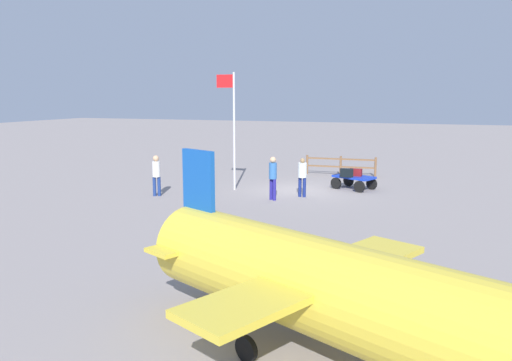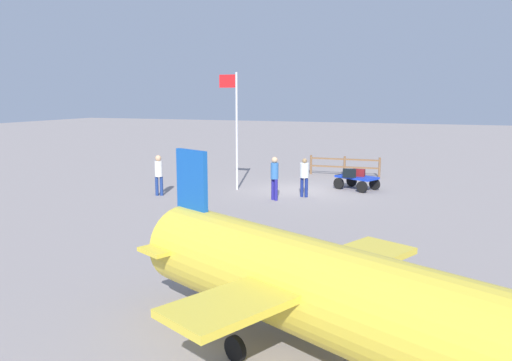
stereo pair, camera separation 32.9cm
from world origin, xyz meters
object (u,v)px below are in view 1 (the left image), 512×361
(flagpole, at_px, (232,122))
(airplane_near, at_px, (332,290))
(worker_lead, at_px, (302,174))
(worker_trailing, at_px, (273,175))
(suitcase_dark, at_px, (347,173))
(suitcase_tan, at_px, (356,172))
(luggage_cart, at_px, (353,180))
(worker_supervisor, at_px, (156,172))

(flagpole, bearing_deg, airplane_near, 118.29)
(worker_lead, bearing_deg, worker_trailing, 47.51)
(suitcase_dark, bearing_deg, worker_lead, 54.96)
(suitcase_tan, relative_size, worker_lead, 0.35)
(luggage_cart, height_order, worker_trailing, worker_trailing)
(suitcase_tan, xyz_separation_m, airplane_near, (-2.05, 15.68, 0.45))
(luggage_cart, relative_size, worker_trailing, 1.16)
(worker_trailing, bearing_deg, worker_lead, -132.49)
(suitcase_dark, relative_size, worker_trailing, 0.36)
(suitcase_dark, relative_size, worker_lead, 0.39)
(suitcase_tan, xyz_separation_m, flagpole, (5.30, 2.02, 2.33))
(suitcase_tan, bearing_deg, flagpole, 20.88)
(suitcase_dark, xyz_separation_m, flagpole, (4.96, 1.62, 2.32))
(worker_supervisor, bearing_deg, airplane_near, 131.46)
(suitcase_dark, height_order, airplane_near, airplane_near)
(suitcase_tan, distance_m, worker_lead, 3.18)
(worker_supervisor, bearing_deg, worker_lead, -162.03)
(worker_lead, relative_size, flagpole, 0.31)
(worker_trailing, distance_m, worker_supervisor, 5.06)
(worker_trailing, height_order, airplane_near, airplane_near)
(suitcase_tan, relative_size, airplane_near, 0.08)
(suitcase_tan, bearing_deg, worker_trailing, 52.01)
(luggage_cart, xyz_separation_m, airplane_near, (-2.13, 15.69, 0.80))
(flagpole, bearing_deg, worker_lead, 170.96)
(suitcase_tan, xyz_separation_m, worker_lead, (1.86, 2.57, 0.20))
(worker_lead, distance_m, worker_supervisor, 6.27)
(worker_supervisor, height_order, flagpole, flagpole)
(worker_supervisor, bearing_deg, luggage_cart, -149.76)
(worker_trailing, height_order, flagpole, flagpole)
(suitcase_tan, distance_m, worker_supervisor, 9.03)
(worker_trailing, relative_size, worker_supervisor, 1.03)
(airplane_near, bearing_deg, flagpole, -61.71)
(luggage_cart, bearing_deg, worker_supervisor, 30.24)
(worker_lead, height_order, worker_supervisor, worker_supervisor)
(suitcase_dark, bearing_deg, worker_supervisor, 28.72)
(luggage_cart, height_order, worker_lead, worker_lead)
(suitcase_dark, height_order, worker_supervisor, worker_supervisor)
(suitcase_tan, xyz_separation_m, worker_trailing, (2.84, 3.64, 0.27))
(suitcase_tan, distance_m, airplane_near, 15.82)
(luggage_cart, height_order, suitcase_tan, suitcase_tan)
(suitcase_dark, bearing_deg, luggage_cart, -122.08)
(suitcase_tan, distance_m, suitcase_dark, 0.53)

